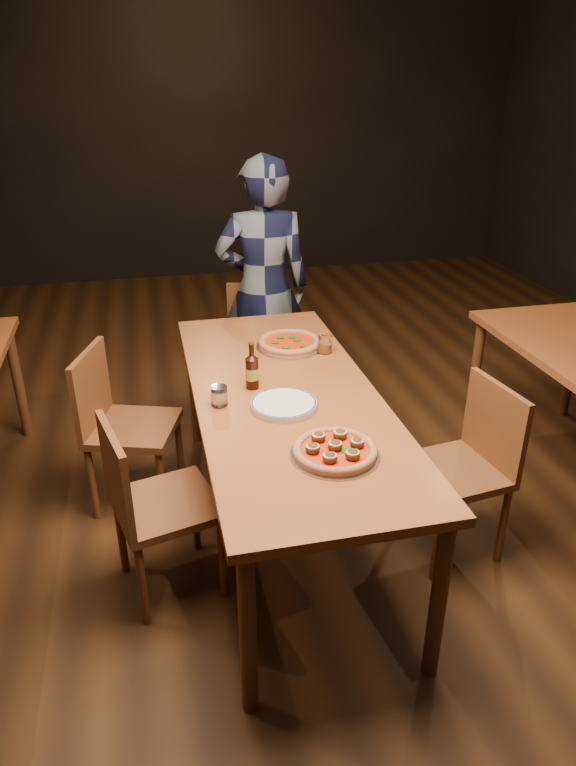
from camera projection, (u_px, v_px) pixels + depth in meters
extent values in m
plane|color=black|center=(286.00, 527.00, 3.16)|extent=(9.00, 9.00, 0.00)
plane|color=black|center=(187.00, 130.00, 6.44)|extent=(7.00, 0.00, 7.00)
cube|color=brown|center=(285.00, 396.00, 2.84)|extent=(0.80, 2.00, 0.04)
cylinder|color=#552E18|center=(248.00, 634.00, 2.11)|extent=(0.06, 0.06, 0.71)
cylinder|color=#552E18|center=(194.00, 388.00, 3.76)|extent=(0.06, 0.06, 0.71)
cylinder|color=#552E18|center=(438.00, 600.00, 2.25)|extent=(0.06, 0.06, 0.71)
cylinder|color=#552E18|center=(306.00, 377.00, 3.90)|extent=(0.06, 0.06, 0.71)
cylinder|color=#552E18|center=(18.00, 383.00, 3.82)|extent=(0.06, 0.06, 0.71)
cylinder|color=#552E18|center=(475.00, 374.00, 3.93)|extent=(0.06, 0.06, 0.71)
cylinder|color=#552E18|center=(573.00, 364.00, 4.06)|extent=(0.06, 0.06, 0.71)
cylinder|color=#B7B7BF|center=(335.00, 455.00, 2.37)|extent=(0.33, 0.33, 0.01)
cylinder|color=#CB7B54|center=(335.00, 452.00, 2.36)|extent=(0.31, 0.31, 0.02)
torus|color=#CB7B54|center=(335.00, 450.00, 2.36)|extent=(0.31, 0.31, 0.03)
cylinder|color=#B7310A|center=(335.00, 450.00, 2.36)|extent=(0.25, 0.25, 0.00)
cylinder|color=#B7B7BF|center=(290.00, 346.00, 3.30)|extent=(0.34, 0.34, 0.01)
cylinder|color=#CB7B54|center=(290.00, 344.00, 3.29)|extent=(0.32, 0.32, 0.02)
torus|color=#CB7B54|center=(290.00, 342.00, 3.29)|extent=(0.32, 0.32, 0.04)
cylinder|color=#B7310A|center=(290.00, 342.00, 3.28)|extent=(0.24, 0.24, 0.00)
cylinder|color=white|center=(284.00, 405.00, 2.70)|extent=(0.28, 0.28, 0.03)
cylinder|color=black|center=(252.00, 373.00, 2.84)|extent=(0.06, 0.06, 0.14)
cylinder|color=black|center=(252.00, 351.00, 2.79)|extent=(0.02, 0.02, 0.07)
cylinder|color=gold|center=(252.00, 373.00, 2.84)|extent=(0.06, 0.06, 0.05)
cylinder|color=white|center=(219.00, 396.00, 2.70)|extent=(0.07, 0.07, 0.09)
cylinder|color=#AE5E13|center=(325.00, 344.00, 3.22)|extent=(0.07, 0.07, 0.09)
imported|color=black|center=(263.00, 289.00, 3.98)|extent=(0.62, 0.44, 1.62)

